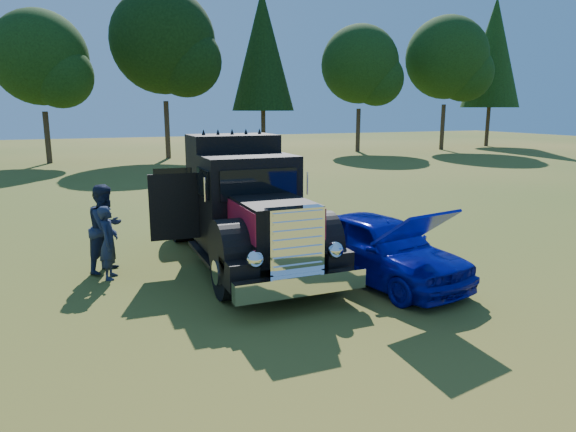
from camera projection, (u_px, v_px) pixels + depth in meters
The scene contains 6 objects.
ground at pixel (222, 312), 9.32m from camera, with size 120.00×120.00×0.00m, color #2E4E16.
treeline at pixel (72, 42), 31.64m from camera, with size 72.10×24.04×13.84m.
diamond_t_truck at pixel (244, 211), 11.96m from camera, with size 3.38×7.16×3.00m.
hotrod_coupe at pixel (380, 247), 10.89m from camera, with size 2.50×4.49×1.89m.
spectator_near at pixel (109, 243), 11.00m from camera, with size 0.58×0.38×1.60m, color #22284F.
spectator_far at pixel (106, 228), 11.46m from camera, with size 0.97×0.75×1.99m, color #1B2C3F.
Camera 1 is at (-2.20, -8.56, 3.62)m, focal length 32.00 mm.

